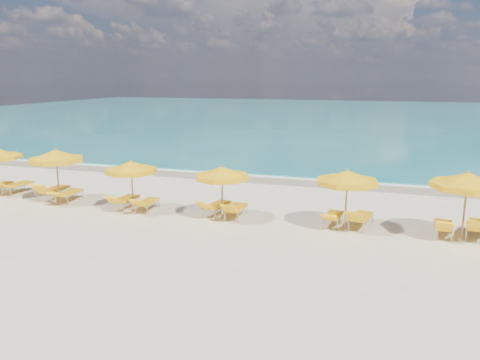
% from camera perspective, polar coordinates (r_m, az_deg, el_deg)
% --- Properties ---
extents(ground_plane, '(120.00, 120.00, 0.00)m').
position_cam_1_polar(ground_plane, '(17.62, -1.49, -4.83)').
color(ground_plane, beige).
extents(ocean, '(120.00, 80.00, 0.30)m').
position_cam_1_polar(ocean, '(64.33, 12.80, 7.56)').
color(ocean, '#146E70').
rests_on(ocean, ground).
extents(wet_sand_band, '(120.00, 2.60, 0.01)m').
position_cam_1_polar(wet_sand_band, '(24.50, 4.19, 0.12)').
color(wet_sand_band, tan).
rests_on(wet_sand_band, ground).
extents(foam_line, '(120.00, 1.20, 0.03)m').
position_cam_1_polar(foam_line, '(25.26, 4.62, 0.49)').
color(foam_line, white).
rests_on(foam_line, ground).
extents(whitecap_near, '(14.00, 0.36, 0.05)m').
position_cam_1_polar(whitecap_near, '(35.24, -1.64, 3.97)').
color(whitecap_near, white).
rests_on(whitecap_near, ground).
extents(whitecap_far, '(18.00, 0.30, 0.05)m').
position_cam_1_polar(whitecap_far, '(40.30, 21.08, 4.22)').
color(whitecap_far, white).
rests_on(whitecap_far, ground).
extents(umbrella_2, '(2.77, 2.77, 2.32)m').
position_cam_1_polar(umbrella_2, '(21.07, -21.53, 2.70)').
color(umbrella_2, '#AB8255').
rests_on(umbrella_2, ground).
extents(umbrella_3, '(2.20, 2.20, 2.08)m').
position_cam_1_polar(umbrella_3, '(18.77, -13.13, 1.50)').
color(umbrella_3, '#AB8255').
rests_on(umbrella_3, ground).
extents(umbrella_4, '(2.12, 2.12, 2.07)m').
position_cam_1_polar(umbrella_4, '(17.20, -2.21, 0.82)').
color(umbrella_4, '#AB8255').
rests_on(umbrella_4, ground).
extents(umbrella_5, '(2.57, 2.57, 2.18)m').
position_cam_1_polar(umbrella_5, '(16.42, 12.94, 0.26)').
color(umbrella_5, '#AB8255').
rests_on(umbrella_5, ground).
extents(umbrella_6, '(2.36, 2.36, 2.34)m').
position_cam_1_polar(umbrella_6, '(16.55, 25.98, -0.12)').
color(umbrella_6, '#AB8255').
rests_on(umbrella_6, ground).
extents(lounger_1_right, '(0.82, 1.97, 0.83)m').
position_cam_1_polar(lounger_1_right, '(23.77, -25.59, -0.91)').
color(lounger_1_right, '#A5A8AD').
rests_on(lounger_1_right, ground).
extents(lounger_2_left, '(0.84, 2.03, 0.95)m').
position_cam_1_polar(lounger_2_left, '(21.92, -21.75, -1.57)').
color(lounger_2_left, '#A5A8AD').
rests_on(lounger_2_left, ground).
extents(lounger_2_right, '(0.79, 1.93, 0.71)m').
position_cam_1_polar(lounger_2_right, '(21.31, -20.13, -1.91)').
color(lounger_2_right, '#A5A8AD').
rests_on(lounger_2_right, ground).
extents(lounger_3_left, '(0.66, 1.84, 0.80)m').
position_cam_1_polar(lounger_3_left, '(19.54, -13.83, -2.76)').
color(lounger_3_left, '#A5A8AD').
rests_on(lounger_3_left, ground).
extents(lounger_3_right, '(0.67, 1.73, 0.73)m').
position_cam_1_polar(lounger_3_right, '(19.05, -11.28, -3.08)').
color(lounger_3_right, '#A5A8AD').
rests_on(lounger_3_right, ground).
extents(lounger_4_left, '(0.94, 1.91, 0.80)m').
position_cam_1_polar(lounger_4_left, '(18.14, -2.88, -3.59)').
color(lounger_4_left, '#A5A8AD').
rests_on(lounger_4_left, ground).
extents(lounger_4_right, '(0.62, 1.76, 0.79)m').
position_cam_1_polar(lounger_4_right, '(17.78, -0.53, -3.92)').
color(lounger_4_right, '#A5A8AD').
rests_on(lounger_4_right, ground).
extents(lounger_5_left, '(0.66, 1.73, 0.69)m').
position_cam_1_polar(lounger_5_left, '(17.24, 11.27, -4.76)').
color(lounger_5_left, '#A5A8AD').
rests_on(lounger_5_left, ground).
extents(lounger_5_right, '(0.91, 1.87, 0.85)m').
position_cam_1_polar(lounger_5_right, '(17.19, 14.47, -4.89)').
color(lounger_5_right, '#A5A8AD').
rests_on(lounger_5_right, ground).
extents(lounger_6_left, '(0.70, 1.74, 0.80)m').
position_cam_1_polar(lounger_6_left, '(17.19, 23.51, -5.60)').
color(lounger_6_left, '#A5A8AD').
rests_on(lounger_6_left, ground).
extents(lounger_6_right, '(1.03, 2.04, 0.88)m').
position_cam_1_polar(lounger_6_right, '(17.53, 26.96, -5.50)').
color(lounger_6_right, '#A5A8AD').
rests_on(lounger_6_right, ground).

